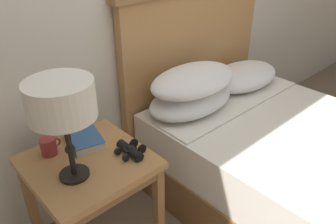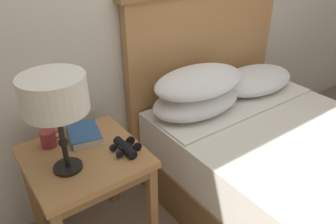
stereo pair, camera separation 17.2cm
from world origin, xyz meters
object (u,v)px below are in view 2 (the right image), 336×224
nightstand (86,168)px  table_lamp (54,97)px  book_on_nightstand (84,134)px  binoculars_pair (125,147)px  bed (295,173)px  coffee_mug (49,138)px

nightstand → table_lamp: table_lamp is taller
nightstand → table_lamp: bearing=-149.6°
book_on_nightstand → binoculars_pair: (0.12, -0.23, 0.00)m
book_on_nightstand → binoculars_pair: size_ratio=1.48×
nightstand → binoculars_pair: (0.18, -0.10, 0.11)m
bed → binoculars_pair: size_ratio=11.85×
coffee_mug → binoculars_pair: bearing=-43.1°
nightstand → binoculars_pair: binoculars_pair is taller
nightstand → book_on_nightstand: (0.06, 0.13, 0.11)m
table_lamp → binoculars_pair: table_lamp is taller
table_lamp → book_on_nightstand: 0.42m
bed → table_lamp: (-1.12, 0.46, 0.64)m
book_on_nightstand → binoculars_pair: binoculars_pair is taller
bed → binoculars_pair: bearing=153.8°
book_on_nightstand → coffee_mug: (-0.17, 0.03, 0.02)m
bed → table_lamp: bed is taller
table_lamp → coffee_mug: bearing=92.1°
binoculars_pair → coffee_mug: (-0.28, 0.26, 0.02)m
table_lamp → binoculars_pair: bearing=-8.4°
table_lamp → book_on_nightstand: size_ratio=1.91×
binoculars_pair → coffee_mug: coffee_mug is taller
book_on_nightstand → table_lamp: bearing=-129.7°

